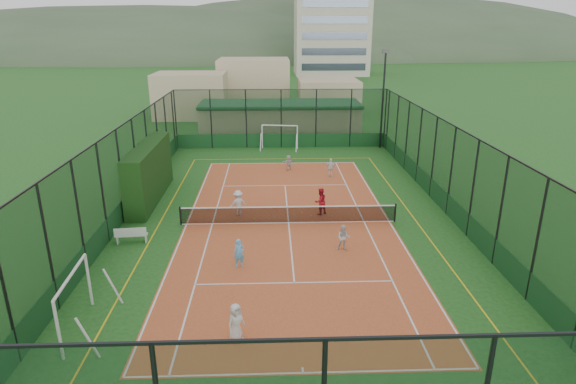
% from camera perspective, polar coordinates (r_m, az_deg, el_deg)
% --- Properties ---
extents(ground, '(300.00, 300.00, 0.00)m').
position_cam_1_polar(ground, '(26.09, 0.07, -3.69)').
color(ground, '#1D4F1B').
rests_on(ground, ground).
extents(court_slab, '(11.17, 23.97, 0.01)m').
position_cam_1_polar(court_slab, '(26.08, 0.07, -3.68)').
color(court_slab, '#A43624').
rests_on(court_slab, ground).
extents(tennis_net, '(11.67, 0.12, 1.06)m').
position_cam_1_polar(tennis_net, '(25.88, 0.07, -2.61)').
color(tennis_net, black).
rests_on(tennis_net, ground).
extents(perimeter_fence, '(18.12, 34.12, 5.00)m').
position_cam_1_polar(perimeter_fence, '(25.22, 0.07, 1.55)').
color(perimeter_fence, black).
rests_on(perimeter_fence, ground).
extents(floodlight_ne, '(0.60, 0.26, 8.25)m').
position_cam_1_polar(floodlight_ne, '(42.14, 11.17, 10.65)').
color(floodlight_ne, black).
rests_on(floodlight_ne, ground).
extents(clubhouse, '(15.20, 7.20, 3.15)m').
position_cam_1_polar(clubhouse, '(46.81, -0.95, 8.67)').
color(clubhouse, tan).
rests_on(clubhouse, ground).
extents(apartment_tower, '(15.00, 12.00, 30.00)m').
position_cam_1_polar(apartment_tower, '(106.90, 5.23, 21.76)').
color(apartment_tower, beige).
rests_on(apartment_tower, ground).
extents(distant_hills, '(200.00, 60.00, 24.00)m').
position_cam_1_polar(distant_hills, '(174.31, -1.85, 15.89)').
color(distant_hills, '#384C33').
rests_on(distant_hills, ground).
extents(hedge_left, '(1.16, 7.73, 3.38)m').
position_cam_1_polar(hedge_left, '(30.30, -16.13, 2.23)').
color(hedge_left, black).
rests_on(hedge_left, ground).
extents(white_bench, '(1.57, 0.57, 0.86)m').
position_cam_1_polar(white_bench, '(24.87, -18.06, -4.81)').
color(white_bench, white).
rests_on(white_bench, ground).
extents(futsal_goal_near, '(3.35, 1.14, 2.13)m').
position_cam_1_polar(futsal_goal_near, '(18.57, -23.94, -11.95)').
color(futsal_goal_near, white).
rests_on(futsal_goal_near, ground).
extents(futsal_goal_far, '(3.24, 1.37, 2.03)m').
position_cam_1_polar(futsal_goal_far, '(41.58, -1.00, 6.53)').
color(futsal_goal_far, white).
rests_on(futsal_goal_far, ground).
extents(child_near_left, '(0.78, 0.77, 1.35)m').
position_cam_1_polar(child_near_left, '(16.87, -6.19, -15.07)').
color(child_near_left, silver).
rests_on(child_near_left, court_slab).
extents(child_near_mid, '(0.52, 0.40, 1.29)m').
position_cam_1_polar(child_near_mid, '(21.43, -5.80, -7.21)').
color(child_near_mid, '#55B5F2').
rests_on(child_near_mid, court_slab).
extents(child_near_right, '(0.69, 0.59, 1.26)m').
position_cam_1_polar(child_near_right, '(22.96, 6.59, -5.41)').
color(child_near_right, silver).
rests_on(child_near_right, court_slab).
extents(child_far_left, '(1.08, 0.83, 1.47)m').
position_cam_1_polar(child_far_left, '(26.97, -5.92, -1.31)').
color(child_far_left, silver).
rests_on(child_far_left, court_slab).
extents(child_far_right, '(0.85, 0.55, 1.34)m').
position_cam_1_polar(child_far_right, '(33.81, 5.10, 2.87)').
color(child_far_right, white).
rests_on(child_far_right, court_slab).
extents(child_far_back, '(1.09, 0.78, 1.13)m').
position_cam_1_polar(child_far_back, '(35.37, 0.07, 3.51)').
color(child_far_back, silver).
rests_on(child_far_back, court_slab).
extents(coach, '(0.94, 0.89, 1.54)m').
position_cam_1_polar(coach, '(27.04, 3.85, -1.12)').
color(coach, '#B2131F').
rests_on(coach, court_slab).
extents(tennis_balls, '(3.98, 0.90, 0.07)m').
position_cam_1_polar(tennis_balls, '(27.05, 1.21, -2.73)').
color(tennis_balls, '#CCE033').
rests_on(tennis_balls, court_slab).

